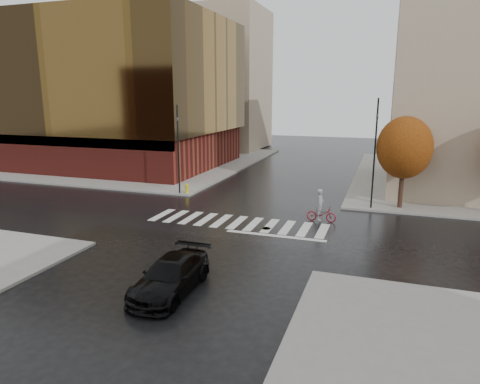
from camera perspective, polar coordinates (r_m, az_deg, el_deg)
The scene contains 12 objects.
ground at distance 27.30m, azimuth -0.74°, elevation -4.38°, with size 120.00×120.00×0.00m, color black.
sidewalk_nw at distance 55.02m, azimuth -14.10°, elevation 4.13°, with size 30.00×30.00×0.15m, color gray.
crosswalk at distance 27.75m, azimuth -0.39°, elevation -4.08°, with size 12.00×3.00×0.01m, color silver.
office_glass at distance 52.51m, azimuth -17.36°, elevation 12.53°, with size 27.00×19.00×16.00m.
building_nw_far at distance 66.38m, azimuth -3.06°, elevation 14.66°, with size 14.00×12.00×20.00m, color tan.
tree_ne_a at distance 32.16m, azimuth 21.08°, elevation 5.53°, with size 3.80×3.80×6.50m.
sedan at distance 18.40m, azimuth -9.23°, elevation -10.98°, with size 2.01×4.94×1.43m, color black.
cyclist at distance 28.27m, azimuth 10.74°, elevation -2.44°, with size 1.93×0.76×2.17m.
traffic_light_nw at distance 34.90m, azimuth -8.25°, elevation 6.36°, with size 0.21×0.19×7.15m.
traffic_light_ne at distance 31.41m, azimuth 17.58°, elevation 5.89°, with size 0.16×0.20×7.72m.
fire_hydrant at distance 35.42m, azimuth -7.10°, elevation 0.55°, with size 0.29×0.29×0.80m.
manhole at distance 26.59m, azimuth 3.45°, elevation -4.86°, with size 0.62×0.62×0.01m, color #413517.
Camera 1 is at (8.82, -24.53, 8.12)m, focal length 32.00 mm.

